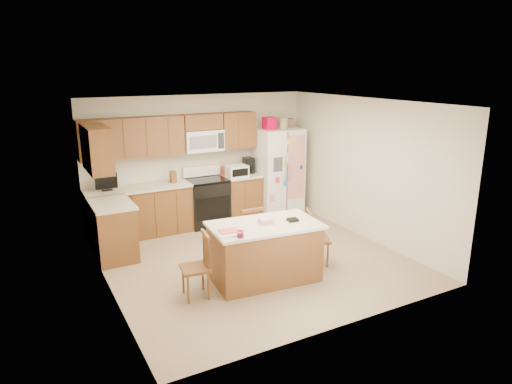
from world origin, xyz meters
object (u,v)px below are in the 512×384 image
refrigerator (278,171)px  windsor_chair_right (316,239)px  stove (207,201)px  island (265,252)px  windsor_chair_back (249,236)px  windsor_chair_left (197,267)px

refrigerator → windsor_chair_right: 2.67m
stove → windsor_chair_right: bearing=-73.1°
island → windsor_chair_back: bearing=82.5°
windsor_chair_back → windsor_chair_left: bearing=-149.0°
windsor_chair_right → windsor_chair_left: bearing=-176.9°
refrigerator → windsor_chair_back: bearing=-131.2°
stove → island: size_ratio=0.69×
stove → windsor_chair_back: 1.99m
windsor_chair_left → stove: bearing=64.9°
island → windsor_chair_back: size_ratio=1.77×
island → stove: bearing=85.7°
windsor_chair_left → windsor_chair_right: 2.03m
stove → windsor_chair_right: (0.78, -2.56, -0.06)m
island → windsor_chair_left: island is taller
island → refrigerator: bearing=55.6°
stove → windsor_chair_back: (-0.11, -1.98, -0.04)m
windsor_chair_back → stove: bearing=86.8°
windsor_chair_left → windsor_chair_right: (2.02, 0.11, -0.01)m
refrigerator → island: 3.17m
windsor_chair_left → windsor_chair_back: bearing=31.0°
refrigerator → island: refrigerator is taller
stove → refrigerator: (1.57, -0.06, 0.45)m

